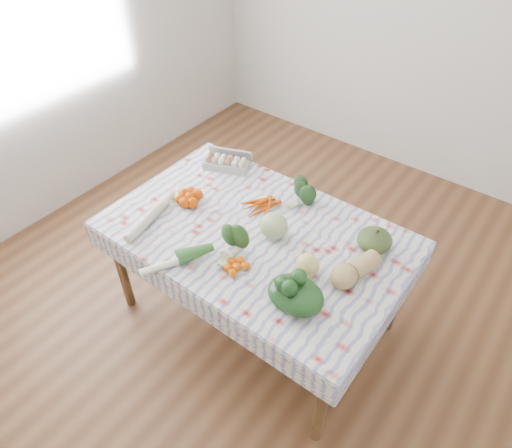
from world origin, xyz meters
name	(u,v)px	position (x,y,z in m)	size (l,w,h in m)	color
ground	(256,314)	(0.00, 0.00, 0.00)	(4.50, 4.50, 0.00)	brown
wall_back	(436,7)	(0.00, 2.25, 1.40)	(4.00, 0.04, 2.80)	silver
dining_table	(256,242)	(0.00, 0.00, 0.68)	(1.60, 1.00, 0.75)	brown
tablecloth	(256,232)	(0.00, 0.00, 0.76)	(1.66, 1.06, 0.01)	white
egg_carton	(226,164)	(-0.52, 0.36, 0.80)	(0.29, 0.12, 0.08)	#A8A8A3
carrot_bunch	(260,206)	(-0.10, 0.17, 0.78)	(0.21, 0.19, 0.04)	#D74A03
kale_bunch	(301,195)	(0.06, 0.36, 0.82)	(0.14, 0.12, 0.12)	#1A3A17
kabocha_squash	(375,240)	(0.58, 0.28, 0.82)	(0.19, 0.19, 0.12)	#3C4F24
cabbage	(274,226)	(0.10, 0.03, 0.84)	(0.15, 0.15, 0.15)	#A1BA7A
butternut_squash	(355,268)	(0.59, 0.03, 0.83)	(0.13, 0.28, 0.13)	tan
orange_cluster	(190,197)	(-0.47, -0.03, 0.80)	(0.21, 0.21, 0.07)	#D14200
broccoli	(231,246)	(0.00, -0.21, 0.82)	(0.16, 0.16, 0.12)	#234F19
mandarin_cluster	(236,266)	(0.09, -0.28, 0.79)	(0.16, 0.16, 0.05)	#F16004
grapefruit	(307,265)	(0.39, -0.09, 0.82)	(0.12, 0.12, 0.12)	#D6C86D
spinach_bag	(296,295)	(0.45, -0.28, 0.82)	(0.28, 0.22, 0.12)	black
daikon	(148,219)	(-0.53, -0.31, 0.79)	(0.06, 0.06, 0.39)	beige
leek	(176,261)	(-0.18, -0.44, 0.78)	(0.04, 0.04, 0.39)	white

